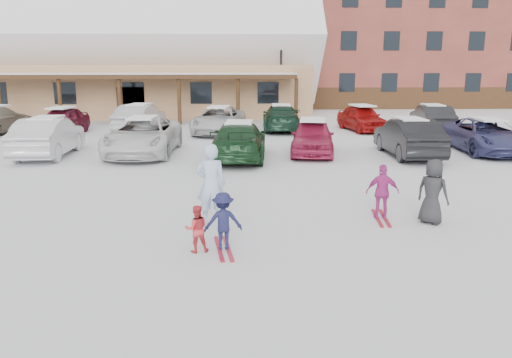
{
  "coord_description": "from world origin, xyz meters",
  "views": [
    {
      "loc": [
        -0.16,
        -10.2,
        3.55
      ],
      "look_at": [
        0.3,
        1.0,
        1.0
      ],
      "focal_mm": 35.0,
      "sensor_mm": 36.0,
      "label": 1
    }
  ],
  "objects_px": {
    "bystander_dark": "(433,192)",
    "parked_car_3": "(239,141)",
    "parked_car_9": "(140,118)",
    "toddler_red": "(197,229)",
    "parked_car_8": "(62,121)",
    "child_magenta": "(382,192)",
    "child_navy": "(223,221)",
    "lamp_post": "(281,71)",
    "parked_car_2": "(143,136)",
    "alpine_hotel": "(390,10)",
    "parked_car_5": "(408,138)",
    "adult_skier": "(211,184)",
    "parked_car_12": "(362,118)",
    "parked_car_10": "(219,120)",
    "parked_car_4": "(312,137)",
    "day_lodge": "(115,60)",
    "parked_car_11": "(281,118)",
    "parked_car_13": "(432,118)",
    "parked_car_6": "(486,136)",
    "parked_car_1": "(48,137)"
  },
  "relations": [
    {
      "from": "bystander_dark",
      "to": "parked_car_3",
      "type": "xyz_separation_m",
      "value": [
        -4.35,
        8.26,
        -0.03
      ]
    },
    {
      "from": "parked_car_9",
      "to": "toddler_red",
      "type": "bearing_deg",
      "value": 112.07
    },
    {
      "from": "parked_car_8",
      "to": "toddler_red",
      "type": "bearing_deg",
      "value": -58.32
    },
    {
      "from": "bystander_dark",
      "to": "child_magenta",
      "type": "bearing_deg",
      "value": 24.62
    },
    {
      "from": "child_navy",
      "to": "parked_car_8",
      "type": "height_order",
      "value": "parked_car_8"
    },
    {
      "from": "lamp_post",
      "to": "parked_car_2",
      "type": "relative_size",
      "value": 1.03
    },
    {
      "from": "alpine_hotel",
      "to": "parked_car_5",
      "type": "xyz_separation_m",
      "value": [
        -7.56,
        -28.75,
        -7.88
      ]
    },
    {
      "from": "alpine_hotel",
      "to": "adult_skier",
      "type": "bearing_deg",
      "value": -111.96
    },
    {
      "from": "toddler_red",
      "to": "child_magenta",
      "type": "distance_m",
      "value": 4.66
    },
    {
      "from": "parked_car_12",
      "to": "parked_car_10",
      "type": "bearing_deg",
      "value": 176.4
    },
    {
      "from": "bystander_dark",
      "to": "child_navy",
      "type": "bearing_deg",
      "value": 62.53
    },
    {
      "from": "toddler_red",
      "to": "parked_car_4",
      "type": "xyz_separation_m",
      "value": [
        3.91,
        10.87,
        0.24
      ]
    },
    {
      "from": "toddler_red",
      "to": "parked_car_12",
      "type": "relative_size",
      "value": 0.23
    },
    {
      "from": "alpine_hotel",
      "to": "parked_car_5",
      "type": "distance_m",
      "value": 30.75
    },
    {
      "from": "bystander_dark",
      "to": "alpine_hotel",
      "type": "bearing_deg",
      "value": -59.79
    },
    {
      "from": "parked_car_2",
      "to": "parked_car_3",
      "type": "xyz_separation_m",
      "value": [
        3.88,
        -1.21,
        -0.04
      ]
    },
    {
      "from": "bystander_dark",
      "to": "parked_car_5",
      "type": "distance_m",
      "value": 8.94
    },
    {
      "from": "toddler_red",
      "to": "parked_car_12",
      "type": "xyz_separation_m",
      "value": [
        7.79,
        18.25,
        0.24
      ]
    },
    {
      "from": "parked_car_12",
      "to": "lamp_post",
      "type": "bearing_deg",
      "value": 110.4
    },
    {
      "from": "parked_car_2",
      "to": "parked_car_3",
      "type": "height_order",
      "value": "parked_car_2"
    },
    {
      "from": "lamp_post",
      "to": "child_navy",
      "type": "distance_m",
      "value": 25.39
    },
    {
      "from": "day_lodge",
      "to": "parked_car_4",
      "type": "height_order",
      "value": "day_lodge"
    },
    {
      "from": "parked_car_2",
      "to": "parked_car_12",
      "type": "distance_m",
      "value": 12.94
    },
    {
      "from": "toddler_red",
      "to": "child_navy",
      "type": "height_order",
      "value": "child_navy"
    },
    {
      "from": "parked_car_3",
      "to": "parked_car_9",
      "type": "bearing_deg",
      "value": -53.58
    },
    {
      "from": "toddler_red",
      "to": "parked_car_11",
      "type": "bearing_deg",
      "value": -109.97
    },
    {
      "from": "toddler_red",
      "to": "parked_car_13",
      "type": "height_order",
      "value": "parked_car_13"
    },
    {
      "from": "child_magenta",
      "to": "child_navy",
      "type": "bearing_deg",
      "value": 33.68
    },
    {
      "from": "day_lodge",
      "to": "parked_car_6",
      "type": "bearing_deg",
      "value": -42.86
    },
    {
      "from": "child_navy",
      "to": "bystander_dark",
      "type": "relative_size",
      "value": 0.77
    },
    {
      "from": "parked_car_5",
      "to": "parked_car_9",
      "type": "xyz_separation_m",
      "value": [
        -12.08,
        7.98,
        0.0
      ]
    },
    {
      "from": "bystander_dark",
      "to": "parked_car_1",
      "type": "xyz_separation_m",
      "value": [
        -11.96,
        9.23,
        0.02
      ]
    },
    {
      "from": "parked_car_13",
      "to": "lamp_post",
      "type": "bearing_deg",
      "value": -36.94
    },
    {
      "from": "parked_car_3",
      "to": "parked_car_11",
      "type": "relative_size",
      "value": 1.01
    },
    {
      "from": "parked_car_3",
      "to": "parked_car_13",
      "type": "xyz_separation_m",
      "value": [
        10.59,
        7.75,
        0.02
      ]
    },
    {
      "from": "day_lodge",
      "to": "bystander_dark",
      "type": "xyz_separation_m",
      "value": [
        13.32,
        -27.32,
        -3.19
      ]
    },
    {
      "from": "parked_car_5",
      "to": "parked_car_13",
      "type": "height_order",
      "value": "parked_car_5"
    },
    {
      "from": "parked_car_10",
      "to": "parked_car_13",
      "type": "relative_size",
      "value": 1.15
    },
    {
      "from": "parked_car_9",
      "to": "parked_car_13",
      "type": "xyz_separation_m",
      "value": [
        15.92,
        -0.58,
        -0.02
      ]
    },
    {
      "from": "alpine_hotel",
      "to": "bystander_dark",
      "type": "height_order",
      "value": "alpine_hotel"
    },
    {
      "from": "child_navy",
      "to": "bystander_dark",
      "type": "distance_m",
      "value": 4.97
    },
    {
      "from": "parked_car_8",
      "to": "parked_car_2",
      "type": "bearing_deg",
      "value": -43.35
    },
    {
      "from": "alpine_hotel",
      "to": "parked_car_12",
      "type": "bearing_deg",
      "value": -109.7
    },
    {
      "from": "child_navy",
      "to": "alpine_hotel",
      "type": "bearing_deg",
      "value": -118.04
    },
    {
      "from": "lamp_post",
      "to": "parked_car_9",
      "type": "height_order",
      "value": "lamp_post"
    },
    {
      "from": "parked_car_8",
      "to": "parked_car_4",
      "type": "bearing_deg",
      "value": -21.7
    },
    {
      "from": "lamp_post",
      "to": "child_magenta",
      "type": "bearing_deg",
      "value": -89.17
    },
    {
      "from": "parked_car_13",
      "to": "parked_car_10",
      "type": "bearing_deg",
      "value": 8.4
    },
    {
      "from": "child_magenta",
      "to": "parked_car_5",
      "type": "distance_m",
      "value": 8.91
    },
    {
      "from": "parked_car_4",
      "to": "parked_car_11",
      "type": "height_order",
      "value": "parked_car_11"
    }
  ]
}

